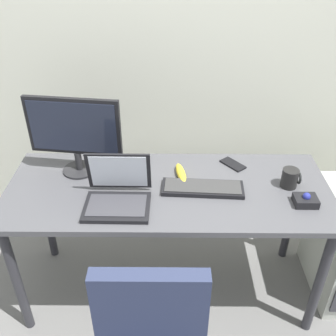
% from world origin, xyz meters
% --- Properties ---
extents(ground_plane, '(8.00, 8.00, 0.00)m').
position_xyz_m(ground_plane, '(0.00, 0.00, 0.00)').
color(ground_plane, slate).
extents(back_wall, '(6.00, 0.10, 2.80)m').
position_xyz_m(back_wall, '(0.00, 0.68, 1.40)').
color(back_wall, beige).
rests_on(back_wall, ground).
extents(desk, '(1.66, 0.67, 0.75)m').
position_xyz_m(desk, '(0.00, 0.00, 0.67)').
color(desk, '#4B4B4F').
rests_on(desk, ground).
extents(monitor_main, '(0.49, 0.18, 0.42)m').
position_xyz_m(monitor_main, '(-0.48, 0.15, 1.00)').
color(monitor_main, '#262628').
rests_on(monitor_main, desk).
extents(keyboard, '(0.42, 0.16, 0.03)m').
position_xyz_m(keyboard, '(0.18, -0.02, 0.77)').
color(keyboard, black).
rests_on(keyboard, desk).
extents(laptop, '(0.31, 0.27, 0.24)m').
position_xyz_m(laptop, '(-0.24, -0.12, 0.81)').
color(laptop, black).
rests_on(laptop, desk).
extents(trackball_mouse, '(0.11, 0.09, 0.07)m').
position_xyz_m(trackball_mouse, '(0.66, -0.13, 0.78)').
color(trackball_mouse, black).
rests_on(trackball_mouse, desk).
extents(coffee_mug, '(0.09, 0.08, 0.10)m').
position_xyz_m(coffee_mug, '(0.62, 0.02, 0.80)').
color(coffee_mug, black).
rests_on(coffee_mug, desk).
extents(cell_phone, '(0.14, 0.15, 0.01)m').
position_xyz_m(cell_phone, '(0.36, 0.22, 0.76)').
color(cell_phone, black).
rests_on(cell_phone, desk).
extents(banana, '(0.08, 0.19, 0.04)m').
position_xyz_m(banana, '(0.07, 0.10, 0.77)').
color(banana, yellow).
rests_on(banana, desk).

